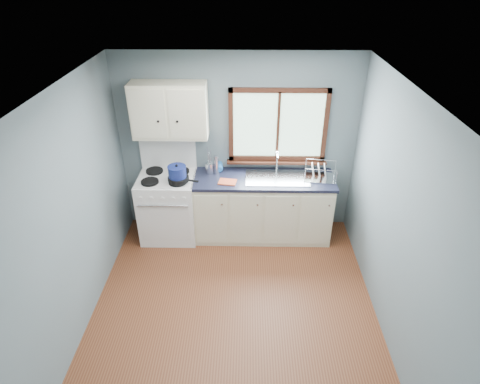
{
  "coord_description": "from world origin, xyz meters",
  "views": [
    {
      "loc": [
        0.13,
        -3.2,
        3.49
      ],
      "look_at": [
        0.05,
        0.9,
        1.05
      ],
      "focal_mm": 30.0,
      "sensor_mm": 36.0,
      "label": 1
    }
  ],
  "objects_px": {
    "utensil_crock": "(210,168)",
    "skillet": "(179,179)",
    "sink": "(277,182)",
    "stockpot": "(177,173)",
    "dish_rack": "(319,174)",
    "base_cabinets": "(263,210)",
    "gas_range": "(169,205)",
    "thermos": "(216,165)"
  },
  "relations": [
    {
      "from": "base_cabinets",
      "to": "sink",
      "type": "bearing_deg",
      "value": -0.13
    },
    {
      "from": "stockpot",
      "to": "dish_rack",
      "type": "xyz_separation_m",
      "value": [
        1.86,
        0.18,
        -0.09
      ]
    },
    {
      "from": "sink",
      "to": "thermos",
      "type": "distance_m",
      "value": 0.85
    },
    {
      "from": "utensil_crock",
      "to": "thermos",
      "type": "distance_m",
      "value": 0.11
    },
    {
      "from": "sink",
      "to": "skillet",
      "type": "height_order",
      "value": "sink"
    },
    {
      "from": "base_cabinets",
      "to": "sink",
      "type": "height_order",
      "value": "sink"
    },
    {
      "from": "skillet",
      "to": "thermos",
      "type": "bearing_deg",
      "value": 45.89
    },
    {
      "from": "sink",
      "to": "dish_rack",
      "type": "distance_m",
      "value": 0.57
    },
    {
      "from": "utensil_crock",
      "to": "dish_rack",
      "type": "relative_size",
      "value": 0.83
    },
    {
      "from": "base_cabinets",
      "to": "dish_rack",
      "type": "bearing_deg",
      "value": 0.85
    },
    {
      "from": "base_cabinets",
      "to": "sink",
      "type": "xyz_separation_m",
      "value": [
        0.18,
        -0.0,
        0.45
      ]
    },
    {
      "from": "dish_rack",
      "to": "base_cabinets",
      "type": "bearing_deg",
      "value": -170.74
    },
    {
      "from": "utensil_crock",
      "to": "skillet",
      "type": "bearing_deg",
      "value": -142.01
    },
    {
      "from": "utensil_crock",
      "to": "dish_rack",
      "type": "height_order",
      "value": "utensil_crock"
    },
    {
      "from": "thermos",
      "to": "gas_range",
      "type": "bearing_deg",
      "value": -168.56
    },
    {
      "from": "stockpot",
      "to": "dish_rack",
      "type": "height_order",
      "value": "stockpot"
    },
    {
      "from": "sink",
      "to": "stockpot",
      "type": "height_order",
      "value": "sink"
    },
    {
      "from": "dish_rack",
      "to": "gas_range",
      "type": "bearing_deg",
      "value": -170.76
    },
    {
      "from": "gas_range",
      "to": "stockpot",
      "type": "distance_m",
      "value": 0.62
    },
    {
      "from": "stockpot",
      "to": "gas_range",
      "type": "bearing_deg",
      "value": 141.78
    },
    {
      "from": "sink",
      "to": "stockpot",
      "type": "distance_m",
      "value": 1.33
    },
    {
      "from": "sink",
      "to": "dish_rack",
      "type": "height_order",
      "value": "sink"
    },
    {
      "from": "base_cabinets",
      "to": "thermos",
      "type": "xyz_separation_m",
      "value": [
        -0.64,
        0.12,
        0.64
      ]
    },
    {
      "from": "gas_range",
      "to": "dish_rack",
      "type": "xyz_separation_m",
      "value": [
        2.04,
        0.03,
        0.48
      ]
    },
    {
      "from": "gas_range",
      "to": "sink",
      "type": "distance_m",
      "value": 1.53
    },
    {
      "from": "base_cabinets",
      "to": "skillet",
      "type": "relative_size",
      "value": 4.26
    },
    {
      "from": "base_cabinets",
      "to": "skillet",
      "type": "xyz_separation_m",
      "value": [
        -1.11,
        -0.17,
        0.58
      ]
    },
    {
      "from": "stockpot",
      "to": "utensil_crock",
      "type": "distance_m",
      "value": 0.49
    },
    {
      "from": "gas_range",
      "to": "thermos",
      "type": "bearing_deg",
      "value": 11.44
    },
    {
      "from": "skillet",
      "to": "stockpot",
      "type": "distance_m",
      "value": 0.08
    },
    {
      "from": "skillet",
      "to": "thermos",
      "type": "distance_m",
      "value": 0.55
    },
    {
      "from": "base_cabinets",
      "to": "sink",
      "type": "relative_size",
      "value": 2.2
    },
    {
      "from": "base_cabinets",
      "to": "dish_rack",
      "type": "height_order",
      "value": "dish_rack"
    },
    {
      "from": "sink",
      "to": "skillet",
      "type": "relative_size",
      "value": 1.93
    },
    {
      "from": "stockpot",
      "to": "dish_rack",
      "type": "relative_size",
      "value": 0.61
    },
    {
      "from": "skillet",
      "to": "dish_rack",
      "type": "distance_m",
      "value": 1.85
    },
    {
      "from": "skillet",
      "to": "stockpot",
      "type": "height_order",
      "value": "stockpot"
    },
    {
      "from": "gas_range",
      "to": "skillet",
      "type": "relative_size",
      "value": 3.13
    },
    {
      "from": "stockpot",
      "to": "utensil_crock",
      "type": "height_order",
      "value": "utensil_crock"
    },
    {
      "from": "skillet",
      "to": "thermos",
      "type": "height_order",
      "value": "thermos"
    },
    {
      "from": "gas_range",
      "to": "thermos",
      "type": "xyz_separation_m",
      "value": [
        0.67,
        0.13,
        0.56
      ]
    },
    {
      "from": "gas_range",
      "to": "base_cabinets",
      "type": "distance_m",
      "value": 1.31
    }
  ]
}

